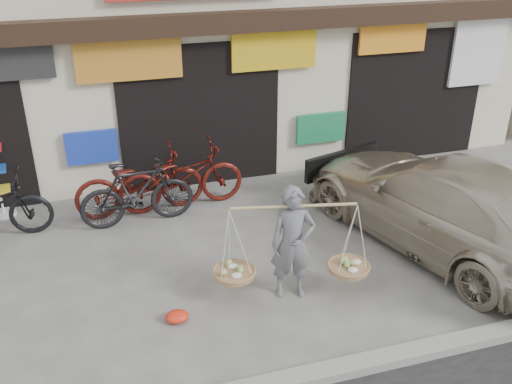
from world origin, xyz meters
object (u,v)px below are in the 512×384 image
object	(u,v)px
bike_3	(140,182)
suv	(442,202)
bike_2	(181,177)
bike_1	(137,193)
street_vendor	(293,247)

from	to	relation	value
bike_3	suv	size ratio (longest dim) A/B	0.42
bike_2	suv	world-z (taller)	suv
bike_1	suv	size ratio (longest dim) A/B	0.36
bike_3	suv	distance (m)	5.01
suv	bike_1	bearing A→B (deg)	-40.25
bike_1	bike_2	size ratio (longest dim) A/B	0.85
bike_3	street_vendor	bearing A→B (deg)	-153.84
bike_1	bike_3	xyz separation A→B (m)	(0.09, 0.39, 0.02)
street_vendor	suv	xyz separation A→B (m)	(2.70, 0.62, -0.03)
street_vendor	bike_2	xyz separation A→B (m)	(-0.98, 3.01, -0.17)
street_vendor	bike_3	size ratio (longest dim) A/B	0.94
street_vendor	bike_2	distance (m)	3.17
bike_1	bike_3	size ratio (longest dim) A/B	0.85
bike_2	bike_3	xyz separation A→B (m)	(-0.72, 0.00, 0.00)
street_vendor	bike_1	world-z (taller)	street_vendor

